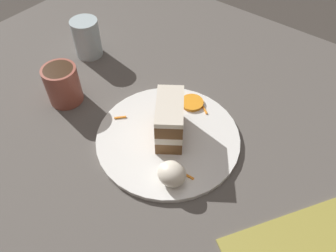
{
  "coord_description": "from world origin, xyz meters",
  "views": [
    {
      "loc": [
        -0.31,
        0.39,
        0.58
      ],
      "look_at": [
        -0.04,
        0.05,
        0.08
      ],
      "focal_mm": 35.0,
      "sensor_mm": 36.0,
      "label": 1
    }
  ],
  "objects_px": {
    "cake_slice": "(170,120)",
    "coffee_mug": "(62,83)",
    "cream_dollop": "(172,174)",
    "orange_garnish": "(192,103)",
    "drinking_glass": "(87,40)",
    "plate": "(168,137)"
  },
  "relations": [
    {
      "from": "drinking_glass",
      "to": "orange_garnish",
      "type": "bearing_deg",
      "value": -178.97
    },
    {
      "from": "orange_garnish",
      "to": "drinking_glass",
      "type": "bearing_deg",
      "value": 1.03
    },
    {
      "from": "cake_slice",
      "to": "coffee_mug",
      "type": "relative_size",
      "value": 1.32
    },
    {
      "from": "cream_dollop",
      "to": "orange_garnish",
      "type": "relative_size",
      "value": 1.05
    },
    {
      "from": "plate",
      "to": "cake_slice",
      "type": "relative_size",
      "value": 2.54
    },
    {
      "from": "cake_slice",
      "to": "coffee_mug",
      "type": "distance_m",
      "value": 0.27
    },
    {
      "from": "cream_dollop",
      "to": "coffee_mug",
      "type": "xyz_separation_m",
      "value": [
        0.33,
        -0.03,
        0.02
      ]
    },
    {
      "from": "cream_dollop",
      "to": "cake_slice",
      "type": "bearing_deg",
      "value": -49.92
    },
    {
      "from": "orange_garnish",
      "to": "coffee_mug",
      "type": "relative_size",
      "value": 0.59
    },
    {
      "from": "orange_garnish",
      "to": "drinking_glass",
      "type": "distance_m",
      "value": 0.34
    },
    {
      "from": "drinking_glass",
      "to": "plate",
      "type": "bearing_deg",
      "value": 163.69
    },
    {
      "from": "cake_slice",
      "to": "cream_dollop",
      "type": "relative_size",
      "value": 2.14
    },
    {
      "from": "cake_slice",
      "to": "drinking_glass",
      "type": "relative_size",
      "value": 1.19
    },
    {
      "from": "plate",
      "to": "drinking_glass",
      "type": "relative_size",
      "value": 3.02
    },
    {
      "from": "cream_dollop",
      "to": "orange_garnish",
      "type": "bearing_deg",
      "value": -64.96
    },
    {
      "from": "drinking_glass",
      "to": "coffee_mug",
      "type": "xyz_separation_m",
      "value": [
        -0.09,
        0.15,
        0.01
      ]
    },
    {
      "from": "orange_garnish",
      "to": "cake_slice",
      "type": "bearing_deg",
      "value": 98.66
    },
    {
      "from": "cream_dollop",
      "to": "orange_garnish",
      "type": "distance_m",
      "value": 0.21
    },
    {
      "from": "cake_slice",
      "to": "cream_dollop",
      "type": "bearing_deg",
      "value": 94.4
    },
    {
      "from": "orange_garnish",
      "to": "coffee_mug",
      "type": "bearing_deg",
      "value": 33.22
    },
    {
      "from": "cake_slice",
      "to": "orange_garnish",
      "type": "height_order",
      "value": "cake_slice"
    },
    {
      "from": "coffee_mug",
      "to": "orange_garnish",
      "type": "bearing_deg",
      "value": -146.78
    }
  ]
}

